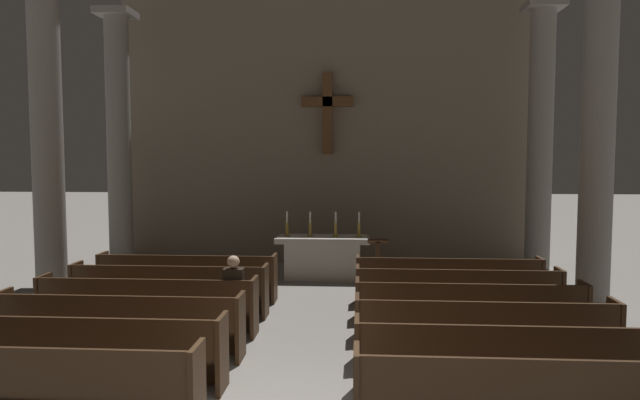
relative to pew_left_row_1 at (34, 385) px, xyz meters
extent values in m
cube|color=#422B19|center=(0.00, 0.04, -0.05)|extent=(3.45, 0.40, 0.05)
cube|color=#422B19|center=(0.00, -0.19, 0.22)|extent=(3.45, 0.05, 0.50)
cube|color=#422B19|center=(1.76, 0.02, 0.00)|extent=(0.06, 0.50, 0.95)
cube|color=#422B19|center=(0.00, 1.15, -0.05)|extent=(3.45, 0.40, 0.05)
cube|color=#422B19|center=(0.00, 0.93, 0.22)|extent=(3.45, 0.05, 0.50)
cube|color=#422B19|center=(0.00, 1.33, -0.28)|extent=(3.45, 0.04, 0.40)
cube|color=#422B19|center=(1.76, 1.13, 0.00)|extent=(0.06, 0.50, 0.95)
cube|color=#422B19|center=(0.00, 2.27, -0.05)|extent=(3.45, 0.40, 0.05)
cube|color=#422B19|center=(0.00, 2.04, 0.22)|extent=(3.45, 0.05, 0.50)
cube|color=#422B19|center=(0.00, 2.45, -0.28)|extent=(3.45, 0.04, 0.40)
cube|color=#422B19|center=(1.76, 2.25, 0.00)|extent=(0.06, 0.50, 0.95)
cube|color=#422B19|center=(-1.76, 2.25, 0.00)|extent=(0.06, 0.50, 0.95)
cube|color=#422B19|center=(0.00, 3.38, -0.05)|extent=(3.45, 0.40, 0.05)
cube|color=#422B19|center=(0.00, 3.16, 0.22)|extent=(3.45, 0.05, 0.50)
cube|color=#422B19|center=(0.00, 3.56, -0.28)|extent=(3.45, 0.04, 0.40)
cube|color=#422B19|center=(1.76, 3.36, 0.00)|extent=(0.06, 0.50, 0.95)
cube|color=#422B19|center=(-1.76, 3.36, 0.00)|extent=(0.06, 0.50, 0.95)
cube|color=#422B19|center=(0.00, 4.50, -0.05)|extent=(3.45, 0.40, 0.05)
cube|color=#422B19|center=(0.00, 4.27, 0.22)|extent=(3.45, 0.05, 0.50)
cube|color=#422B19|center=(0.00, 4.68, -0.28)|extent=(3.45, 0.04, 0.40)
cube|color=#422B19|center=(1.76, 4.48, 0.00)|extent=(0.06, 0.50, 0.95)
cube|color=#422B19|center=(-1.76, 4.48, 0.00)|extent=(0.06, 0.50, 0.95)
cube|color=#422B19|center=(0.00, 5.61, -0.05)|extent=(3.45, 0.40, 0.05)
cube|color=#422B19|center=(0.00, 5.39, 0.22)|extent=(3.45, 0.05, 0.50)
cube|color=#422B19|center=(0.00, 5.79, -0.28)|extent=(3.45, 0.04, 0.40)
cube|color=#422B19|center=(1.76, 5.59, 0.00)|extent=(0.06, 0.50, 0.95)
cube|color=#422B19|center=(-1.76, 5.59, 0.00)|extent=(0.06, 0.50, 0.95)
cube|color=#422B19|center=(5.17, -0.19, 0.22)|extent=(3.45, 0.05, 0.50)
cube|color=#422B19|center=(3.41, 0.02, 0.00)|extent=(0.06, 0.50, 0.95)
cube|color=#422B19|center=(5.17, 1.15, -0.05)|extent=(3.45, 0.40, 0.05)
cube|color=#422B19|center=(5.17, 0.93, 0.22)|extent=(3.45, 0.05, 0.50)
cube|color=#422B19|center=(5.17, 1.33, -0.28)|extent=(3.45, 0.04, 0.40)
cube|color=#422B19|center=(3.41, 1.13, 0.00)|extent=(0.06, 0.50, 0.95)
cube|color=#422B19|center=(5.17, 2.27, -0.05)|extent=(3.45, 0.40, 0.05)
cube|color=#422B19|center=(5.17, 2.04, 0.22)|extent=(3.45, 0.05, 0.50)
cube|color=#422B19|center=(5.17, 2.45, -0.28)|extent=(3.45, 0.04, 0.40)
cube|color=#422B19|center=(3.41, 2.25, 0.00)|extent=(0.06, 0.50, 0.95)
cube|color=#422B19|center=(6.92, 2.25, 0.00)|extent=(0.06, 0.50, 0.95)
cube|color=#422B19|center=(5.17, 3.38, -0.05)|extent=(3.45, 0.40, 0.05)
cube|color=#422B19|center=(5.17, 3.16, 0.22)|extent=(3.45, 0.05, 0.50)
cube|color=#422B19|center=(5.17, 3.56, -0.28)|extent=(3.45, 0.04, 0.40)
cube|color=#422B19|center=(3.41, 3.36, 0.00)|extent=(0.06, 0.50, 0.95)
cube|color=#422B19|center=(6.92, 3.36, 0.00)|extent=(0.06, 0.50, 0.95)
cube|color=#422B19|center=(5.17, 4.50, -0.05)|extent=(3.45, 0.40, 0.05)
cube|color=#422B19|center=(5.17, 4.27, 0.22)|extent=(3.45, 0.05, 0.50)
cube|color=#422B19|center=(5.17, 4.68, -0.28)|extent=(3.45, 0.04, 0.40)
cube|color=#422B19|center=(3.41, 4.48, 0.00)|extent=(0.06, 0.50, 0.95)
cube|color=#422B19|center=(6.92, 4.48, 0.00)|extent=(0.06, 0.50, 0.95)
cube|color=#422B19|center=(5.17, 5.61, -0.05)|extent=(3.45, 0.40, 0.05)
cube|color=#422B19|center=(5.17, 5.39, 0.22)|extent=(3.45, 0.05, 0.50)
cube|color=#422B19|center=(5.17, 5.79, -0.28)|extent=(3.45, 0.04, 0.40)
cube|color=#422B19|center=(3.41, 5.59, 0.00)|extent=(0.06, 0.50, 0.95)
cube|color=#422B19|center=(6.92, 5.59, 0.00)|extent=(0.06, 0.50, 0.95)
cube|color=gray|center=(-2.56, 5.10, -0.38)|extent=(0.82, 0.82, 0.20)
cylinder|color=gray|center=(-2.56, 5.10, 2.69)|extent=(0.59, 0.59, 6.33)
cube|color=gray|center=(7.73, 5.10, -0.38)|extent=(0.82, 0.82, 0.20)
cylinder|color=gray|center=(7.73, 5.10, 2.69)|extent=(0.59, 0.59, 6.33)
cube|color=gray|center=(-2.56, 8.48, -0.38)|extent=(0.82, 0.82, 0.20)
cylinder|color=gray|center=(-2.56, 8.48, 2.69)|extent=(0.59, 0.59, 6.33)
cube|color=gray|center=(-2.56, 8.48, 5.93)|extent=(0.88, 0.88, 0.16)
cube|color=gray|center=(7.73, 8.48, -0.38)|extent=(0.82, 0.82, 0.20)
cylinder|color=gray|center=(7.73, 8.48, 2.69)|extent=(0.59, 0.59, 6.33)
cube|color=gray|center=(7.73, 8.48, 5.93)|extent=(0.88, 0.88, 0.16)
cube|color=#BCB7AD|center=(2.58, 7.86, -0.04)|extent=(1.76, 0.72, 0.88)
cube|color=#BCB7AD|center=(2.58, 7.86, 0.46)|extent=(2.20, 0.90, 0.12)
cube|color=silver|center=(2.58, 7.86, 0.53)|extent=(2.09, 0.85, 0.01)
cylinder|color=#B79338|center=(1.73, 7.86, 0.54)|extent=(0.16, 0.16, 0.02)
cylinder|color=#B79338|center=(1.73, 7.86, 0.69)|extent=(0.07, 0.07, 0.32)
cylinder|color=silver|center=(1.73, 7.86, 0.99)|extent=(0.04, 0.04, 0.26)
cylinder|color=#B79338|center=(2.28, 7.86, 0.54)|extent=(0.16, 0.16, 0.02)
cylinder|color=#B79338|center=(2.28, 7.86, 0.69)|extent=(0.07, 0.07, 0.32)
cylinder|color=silver|center=(2.28, 7.86, 0.99)|extent=(0.04, 0.04, 0.26)
cylinder|color=#B79338|center=(2.88, 7.86, 0.54)|extent=(0.16, 0.16, 0.02)
cylinder|color=#B79338|center=(2.88, 7.86, 0.69)|extent=(0.07, 0.07, 0.32)
cylinder|color=silver|center=(2.88, 7.86, 0.99)|extent=(0.04, 0.04, 0.26)
cylinder|color=#B79338|center=(3.43, 7.86, 0.54)|extent=(0.16, 0.16, 0.02)
cylinder|color=#B79338|center=(3.43, 7.86, 0.69)|extent=(0.07, 0.07, 0.32)
cylinder|color=silver|center=(3.43, 7.86, 0.99)|extent=(0.04, 0.04, 0.26)
cube|color=gray|center=(2.58, 10.16, 3.18)|extent=(11.22, 0.25, 7.31)
cube|color=brown|center=(2.58, 9.91, 3.55)|extent=(0.26, 0.26, 2.15)
cube|color=brown|center=(2.58, 9.91, 3.87)|extent=(1.38, 0.26, 0.26)
cylinder|color=#422B19|center=(3.84, 6.66, -0.46)|extent=(0.36, 0.36, 0.04)
cylinder|color=#422B19|center=(3.84, 6.66, 0.05)|extent=(0.10, 0.10, 1.05)
cube|color=#422B19|center=(3.84, 6.66, 0.60)|extent=(0.44, 0.31, 0.15)
cube|color=#26262B|center=(1.44, 3.56, -0.25)|extent=(0.24, 0.14, 0.45)
cube|color=#26262B|center=(1.44, 3.43, 0.03)|extent=(0.28, 0.36, 0.12)
cube|color=#2D2319|center=(1.44, 3.30, 0.36)|extent=(0.32, 0.20, 0.54)
sphere|color=beige|center=(1.44, 3.30, 0.74)|extent=(0.20, 0.20, 0.20)
camera|label=1|loc=(3.43, -5.81, 2.42)|focal=32.85mm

